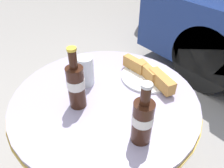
{
  "coord_description": "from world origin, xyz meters",
  "views": [
    {
      "loc": [
        0.56,
        -0.41,
        1.34
      ],
      "look_at": [
        0.0,
        0.04,
        0.78
      ],
      "focal_mm": 35.0,
      "sensor_mm": 36.0,
      "label": 1
    }
  ],
  "objects_px": {
    "drinking_glass": "(86,72)",
    "lunch_plate_near": "(148,75)",
    "cola_bottle_right": "(143,120)",
    "bistro_table": "(105,119)",
    "cola_bottle_left": "(76,85)"
  },
  "relations": [
    {
      "from": "cola_bottle_right",
      "to": "drinking_glass",
      "type": "xyz_separation_m",
      "value": [
        -0.38,
        0.03,
        -0.03
      ]
    },
    {
      "from": "cola_bottle_left",
      "to": "bistro_table",
      "type": "bearing_deg",
      "value": 75.54
    },
    {
      "from": "drinking_glass",
      "to": "lunch_plate_near",
      "type": "bearing_deg",
      "value": 58.0
    },
    {
      "from": "bistro_table",
      "to": "drinking_glass",
      "type": "bearing_deg",
      "value": -176.66
    },
    {
      "from": "bistro_table",
      "to": "cola_bottle_left",
      "type": "bearing_deg",
      "value": -104.46
    },
    {
      "from": "cola_bottle_right",
      "to": "cola_bottle_left",
      "type": "bearing_deg",
      "value": -164.88
    },
    {
      "from": "lunch_plate_near",
      "to": "cola_bottle_left",
      "type": "bearing_deg",
      "value": -98.82
    },
    {
      "from": "cola_bottle_right",
      "to": "drinking_glass",
      "type": "bearing_deg",
      "value": 175.58
    },
    {
      "from": "bistro_table",
      "to": "cola_bottle_left",
      "type": "height_order",
      "value": "cola_bottle_left"
    },
    {
      "from": "cola_bottle_left",
      "to": "lunch_plate_near",
      "type": "bearing_deg",
      "value": 81.18
    },
    {
      "from": "bistro_table",
      "to": "lunch_plate_near",
      "type": "height_order",
      "value": "lunch_plate_near"
    },
    {
      "from": "drinking_glass",
      "to": "lunch_plate_near",
      "type": "distance_m",
      "value": 0.29
    },
    {
      "from": "cola_bottle_right",
      "to": "lunch_plate_near",
      "type": "height_order",
      "value": "cola_bottle_right"
    },
    {
      "from": "drinking_glass",
      "to": "lunch_plate_near",
      "type": "xyz_separation_m",
      "value": [
        0.15,
        0.24,
        -0.04
      ]
    },
    {
      "from": "bistro_table",
      "to": "drinking_glass",
      "type": "distance_m",
      "value": 0.23
    }
  ]
}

